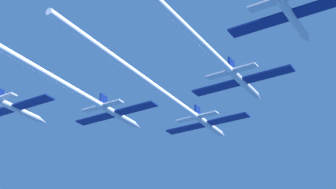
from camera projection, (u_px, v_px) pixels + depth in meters
The scene contains 3 objects.
jet_lead at pixel (170, 98), 97.95m from camera, with size 19.21×57.69×3.18m.
jet_left_wing at pixel (75, 90), 94.76m from camera, with size 19.21×51.66×3.18m.
jet_right_wing at pixel (208, 49), 81.69m from camera, with size 19.21×52.79×3.18m.
Camera 1 is at (45.44, -91.61, -42.31)m, focal length 54.43 mm.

